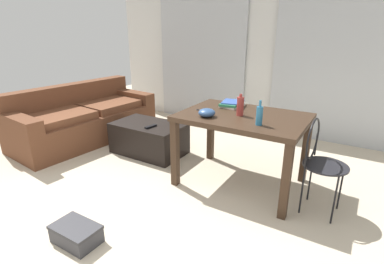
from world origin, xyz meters
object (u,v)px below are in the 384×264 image
(wire_chair, at_px, (319,156))
(coffee_table, at_px, (149,138))
(craft_table, at_px, (243,125))
(shoebox, at_px, (76,234))
(couch, at_px, (84,119))
(bottle_far, at_px, (259,115))
(bottle_near, at_px, (240,106))
(tv_remote_primary, at_px, (151,126))
(scissors, at_px, (200,110))
(bowl, at_px, (207,113))
(book_stack, at_px, (232,104))

(wire_chair, bearing_deg, coffee_table, 173.64)
(craft_table, xyz_separation_m, shoebox, (-0.71, -1.54, -0.58))
(couch, xyz_separation_m, craft_table, (2.49, -0.03, 0.35))
(bottle_far, height_order, shoebox, bottle_far)
(bottle_near, distance_m, tv_remote_primary, 1.27)
(coffee_table, bearing_deg, shoebox, -69.23)
(scissors, bearing_deg, tv_remote_primary, 172.84)
(couch, bearing_deg, bottle_near, -1.55)
(bottle_far, xyz_separation_m, bowl, (-0.52, -0.02, -0.05))
(craft_table, relative_size, shoebox, 3.33)
(bottle_far, bearing_deg, bowl, -178.28)
(wire_chair, relative_size, bottle_near, 3.97)
(wire_chair, relative_size, tv_remote_primary, 5.10)
(tv_remote_primary, bearing_deg, bottle_near, 6.38)
(couch, relative_size, wire_chair, 2.44)
(wire_chair, bearing_deg, couch, 177.50)
(bottle_near, bearing_deg, book_stack, 126.83)
(craft_table, xyz_separation_m, bottle_far, (0.24, -0.23, 0.19))
(bottle_near, height_order, tv_remote_primary, bottle_near)
(couch, height_order, tv_remote_primary, couch)
(craft_table, relative_size, book_stack, 3.94)
(coffee_table, bearing_deg, tv_remote_primary, -39.25)
(couch, bearing_deg, bottle_far, -5.44)
(couch, distance_m, coffee_table, 1.16)
(book_stack, height_order, scissors, book_stack)
(bottle_near, xyz_separation_m, book_stack, (-0.21, 0.29, -0.07))
(bottle_far, xyz_separation_m, tv_remote_primary, (-1.46, 0.25, -0.43))
(coffee_table, xyz_separation_m, book_stack, (1.10, 0.13, 0.58))
(couch, xyz_separation_m, scissors, (2.03, -0.10, 0.46))
(bowl, bearing_deg, tv_remote_primary, 164.08)
(coffee_table, distance_m, shoebox, 1.79)
(bowl, bearing_deg, coffee_table, 160.83)
(wire_chair, relative_size, scissors, 8.18)
(bowl, distance_m, scissors, 0.25)
(bowl, relative_size, shoebox, 0.45)
(couch, height_order, bowl, bowl)
(bowl, relative_size, scissors, 1.58)
(wire_chair, bearing_deg, scissors, 178.23)
(couch, height_order, scissors, couch)
(bottle_far, relative_size, scissors, 2.14)
(bottle_far, relative_size, shoebox, 0.61)
(bottle_near, relative_size, book_stack, 0.69)
(couch, bearing_deg, book_stack, 5.54)
(shoebox, bearing_deg, coffee_table, 110.77)
(wire_chair, relative_size, bowl, 5.17)
(bottle_near, relative_size, bowl, 1.30)
(wire_chair, bearing_deg, book_stack, 160.11)
(book_stack, height_order, tv_remote_primary, book_stack)
(bottle_near, relative_size, shoebox, 0.58)
(wire_chair, distance_m, bowl, 1.08)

